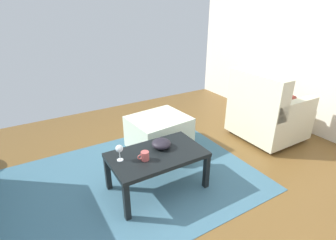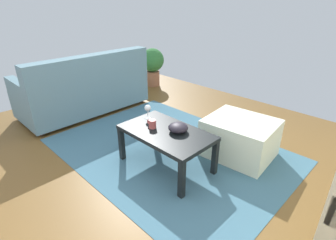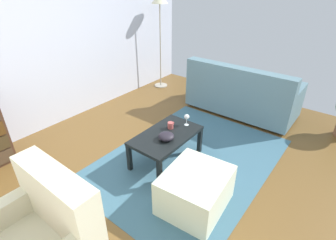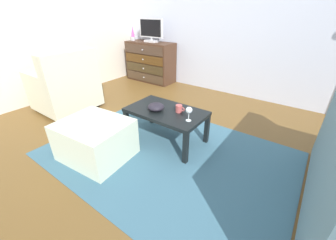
{
  "view_description": "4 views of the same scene",
  "coord_description": "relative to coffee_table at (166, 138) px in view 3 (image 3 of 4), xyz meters",
  "views": [
    {
      "loc": [
        1.03,
        1.94,
        1.73
      ],
      "look_at": [
        -0.15,
        -0.02,
        0.7
      ],
      "focal_mm": 27.92,
      "sensor_mm": 36.0,
      "label": 1
    },
    {
      "loc": [
        -1.6,
        1.64,
        1.6
      ],
      "look_at": [
        -0.14,
        0.16,
        0.62
      ],
      "focal_mm": 28.02,
      "sensor_mm": 36.0,
      "label": 2
    },
    {
      "loc": [
        -2.14,
        -1.68,
        2.15
      ],
      "look_at": [
        0.03,
        0.02,
        0.61
      ],
      "focal_mm": 27.74,
      "sensor_mm": 36.0,
      "label": 3
    },
    {
      "loc": [
        1.32,
        -1.73,
        1.45
      ],
      "look_at": [
        0.2,
        -0.19,
        0.43
      ],
      "focal_mm": 22.23,
      "sensor_mm": 36.0,
      "label": 4
    }
  ],
  "objects": [
    {
      "name": "ground_plane",
      "position": [
        -0.01,
        -0.03,
        -0.38
      ],
      "size": [
        5.58,
        4.74,
        0.05
      ],
      "primitive_type": "cube",
      "color": "brown"
    },
    {
      "name": "wall_accent_rear",
      "position": [
        -0.01,
        2.1,
        0.93
      ],
      "size": [
        5.58,
        0.12,
        2.57
      ],
      "primitive_type": "cube",
      "color": "silver",
      "rests_on": "ground_plane"
    },
    {
      "name": "area_rug",
      "position": [
        0.19,
        -0.23,
        -0.35
      ],
      "size": [
        2.6,
        1.9,
        0.01
      ],
      "primitive_type": "cube",
      "color": "#3A6275",
      "rests_on": "ground_plane"
    },
    {
      "name": "coffee_table",
      "position": [
        0.0,
        0.0,
        0.0
      ],
      "size": [
        0.92,
        0.54,
        0.41
      ],
      "color": "black",
      "rests_on": "ground_plane"
    },
    {
      "name": "wine_glass",
      "position": [
        0.35,
        -0.07,
        0.17
      ],
      "size": [
        0.07,
        0.07,
        0.16
      ],
      "color": "silver",
      "rests_on": "coffee_table"
    },
    {
      "name": "mug",
      "position": [
        0.15,
        0.05,
        0.09
      ],
      "size": [
        0.11,
        0.08,
        0.08
      ],
      "color": "#B04E4A",
      "rests_on": "coffee_table"
    },
    {
      "name": "bowl_decorative",
      "position": [
        -0.09,
        -0.07,
        0.1
      ],
      "size": [
        0.19,
        0.19,
        0.09
      ],
      "primitive_type": "ellipsoid",
      "color": "black",
      "rests_on": "coffee_table"
    },
    {
      "name": "couch_large",
      "position": [
        1.87,
        -0.17,
        -0.01
      ],
      "size": [
        0.85,
        1.81,
        0.9
      ],
      "color": "#332319",
      "rests_on": "ground_plane"
    },
    {
      "name": "ottoman",
      "position": [
        -0.42,
        -0.71,
        -0.15
      ],
      "size": [
        0.75,
        0.66,
        0.42
      ],
      "primitive_type": "cube",
      "rotation": [
        0.0,
        0.0,
        0.09
      ],
      "color": "beige",
      "rests_on": "ground_plane"
    },
    {
      "name": "standing_lamp",
      "position": [
        2.0,
        1.74,
        1.24
      ],
      "size": [
        0.32,
        0.32,
        1.85
      ],
      "color": "#A59E8C",
      "rests_on": "ground_plane"
    }
  ]
}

